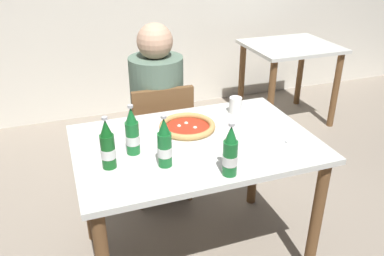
% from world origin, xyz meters
% --- Properties ---
extents(ground_plane, '(8.00, 8.00, 0.00)m').
position_xyz_m(ground_plane, '(0.00, 0.00, 0.00)').
color(ground_plane, gray).
extents(dining_table_main, '(1.20, 0.80, 0.75)m').
position_xyz_m(dining_table_main, '(0.00, 0.00, 0.64)').
color(dining_table_main, silver).
rests_on(dining_table_main, ground_plane).
extents(chair_behind_table, '(0.41, 0.41, 0.85)m').
position_xyz_m(chair_behind_table, '(-0.02, 0.61, 0.48)').
color(chair_behind_table, brown).
rests_on(chair_behind_table, ground_plane).
extents(diner_seated, '(0.34, 0.34, 1.21)m').
position_xyz_m(diner_seated, '(-0.02, 0.66, 0.58)').
color(diner_seated, '#2D3342').
rests_on(diner_seated, ground_plane).
extents(dining_table_background, '(0.80, 0.70, 0.75)m').
position_xyz_m(dining_table_background, '(1.47, 1.45, 0.59)').
color(dining_table_background, silver).
rests_on(dining_table_background, ground_plane).
extents(pizza_margherita_near, '(0.32, 0.32, 0.04)m').
position_xyz_m(pizza_margherita_near, '(0.00, 0.12, 0.77)').
color(pizza_margherita_near, white).
rests_on(pizza_margherita_near, dining_table_main).
extents(beer_bottle_left, '(0.07, 0.07, 0.25)m').
position_xyz_m(beer_bottle_left, '(-0.44, -0.10, 0.85)').
color(beer_bottle_left, '#14591E').
rests_on(beer_bottle_left, dining_table_main).
extents(beer_bottle_center, '(0.07, 0.07, 0.25)m').
position_xyz_m(beer_bottle_center, '(0.04, -0.33, 0.85)').
color(beer_bottle_center, '#196B2D').
rests_on(beer_bottle_center, dining_table_main).
extents(beer_bottle_right, '(0.07, 0.07, 0.25)m').
position_xyz_m(beer_bottle_right, '(-0.21, -0.17, 0.85)').
color(beer_bottle_right, '#196B2D').
rests_on(beer_bottle_right, dining_table_main).
extents(beer_bottle_extra, '(0.07, 0.07, 0.25)m').
position_xyz_m(beer_bottle_extra, '(-0.32, -0.01, 0.85)').
color(beer_bottle_extra, '#196B2D').
rests_on(beer_bottle_extra, dining_table_main).
extents(napkin_with_cutlery, '(0.23, 0.23, 0.01)m').
position_xyz_m(napkin_with_cutlery, '(0.36, -0.09, 0.75)').
color(napkin_with_cutlery, white).
rests_on(napkin_with_cutlery, dining_table_main).
extents(paper_cup, '(0.07, 0.07, 0.09)m').
position_xyz_m(paper_cup, '(0.33, 0.24, 0.80)').
color(paper_cup, white).
rests_on(paper_cup, dining_table_main).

